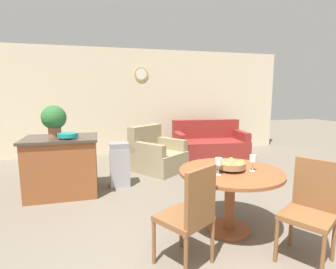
% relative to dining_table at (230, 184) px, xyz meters
% --- Properties ---
extents(wall_back, '(8.00, 0.09, 2.70)m').
position_rel_dining_table_xyz_m(wall_back, '(-0.37, 4.34, 0.79)').
color(wall_back, beige).
rests_on(wall_back, ground_plane).
extents(dining_table, '(1.15, 1.15, 0.72)m').
position_rel_dining_table_xyz_m(dining_table, '(0.00, 0.00, 0.00)').
color(dining_table, brown).
rests_on(dining_table, ground_plane).
extents(dining_chair_near_left, '(0.58, 0.58, 0.95)m').
position_rel_dining_table_xyz_m(dining_chair_near_left, '(-0.65, -0.49, -0.03)').
color(dining_chair_near_left, brown).
rests_on(dining_chair_near_left, ground_plane).
extents(dining_chair_near_right, '(0.58, 0.58, 0.95)m').
position_rel_dining_table_xyz_m(dining_chair_near_right, '(0.49, -0.65, -0.03)').
color(dining_chair_near_right, brown).
rests_on(dining_chair_near_right, ground_plane).
extents(fruit_bowl, '(0.32, 0.32, 0.12)m').
position_rel_dining_table_xyz_m(fruit_bowl, '(0.00, -0.00, 0.23)').
color(fruit_bowl, olive).
rests_on(fruit_bowl, dining_table).
extents(wine_glass_left, '(0.07, 0.07, 0.18)m').
position_rel_dining_table_xyz_m(wine_glass_left, '(-0.20, -0.11, 0.30)').
color(wine_glass_left, silver).
rests_on(wine_glass_left, dining_table).
extents(wine_glass_right, '(0.07, 0.07, 0.18)m').
position_rel_dining_table_xyz_m(wine_glass_right, '(0.22, -0.08, 0.30)').
color(wine_glass_right, silver).
rests_on(wine_glass_right, dining_table).
extents(kitchen_island, '(1.08, 0.81, 0.91)m').
position_rel_dining_table_xyz_m(kitchen_island, '(-1.98, 1.70, -0.10)').
color(kitchen_island, brown).
rests_on(kitchen_island, ground_plane).
extents(teal_bowl, '(0.29, 0.29, 0.08)m').
position_rel_dining_table_xyz_m(teal_bowl, '(-1.85, 1.54, 0.40)').
color(teal_bowl, teal).
rests_on(teal_bowl, kitchen_island).
extents(potted_plant, '(0.37, 0.37, 0.48)m').
position_rel_dining_table_xyz_m(potted_plant, '(-2.08, 1.83, 0.62)').
color(potted_plant, '#A36642').
rests_on(potted_plant, kitchen_island).
extents(trash_bin, '(0.32, 0.27, 0.75)m').
position_rel_dining_table_xyz_m(trash_bin, '(-1.09, 1.85, -0.19)').
color(trash_bin, '#9E9EA3').
rests_on(trash_bin, ground_plane).
extents(couch, '(1.84, 1.14, 0.89)m').
position_rel_dining_table_xyz_m(couch, '(1.26, 3.46, -0.26)').
color(couch, maroon).
rests_on(couch, ground_plane).
extents(armchair, '(1.23, 1.25, 0.91)m').
position_rel_dining_table_xyz_m(armchair, '(-0.29, 2.58, -0.25)').
color(armchair, '#998966').
rests_on(armchair, ground_plane).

